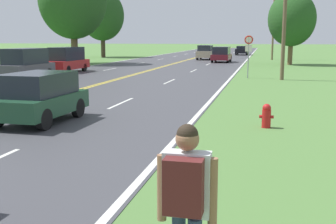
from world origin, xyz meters
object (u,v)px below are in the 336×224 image
(traffic_sign, at_px, (249,46))
(car_black_sedan_horizon, at_px, (242,50))
(fire_hydrant, at_px, (266,116))
(tree_left_verge, at_px, (73,0))
(tree_behind_sign, at_px, (102,15))
(car_red_van_mid_far, at_px, (67,60))
(tree_right_cluster, at_px, (292,19))
(car_champagne_suv_distant, at_px, (205,52))
(car_dark_green_hatchback_approaching, at_px, (39,96))
(car_maroon_van_receding, at_px, (222,54))
(car_dark_grey_van_mid_near, at_px, (26,63))
(hitchhiker_person, at_px, (186,194))

(traffic_sign, bearing_deg, car_black_sedan_horizon, 93.63)
(fire_hydrant, relative_size, tree_left_verge, 0.07)
(tree_behind_sign, xyz_separation_m, car_red_van_mid_far, (7.32, -26.10, -4.78))
(tree_right_cluster, bearing_deg, car_champagne_suv_distant, 139.81)
(car_red_van_mid_far, relative_size, car_champagne_suv_distant, 1.11)
(fire_hydrant, distance_m, tree_behind_sign, 49.66)
(tree_left_verge, xyz_separation_m, car_black_sedan_horizon, (15.84, 27.89, -5.78))
(tree_behind_sign, distance_m, car_champagne_suv_distant, 16.37)
(tree_right_cluster, distance_m, car_dark_green_hatchback_approaching, 33.99)
(fire_hydrant, height_order, car_maroon_van_receding, car_maroon_van_receding)
(car_maroon_van_receding, bearing_deg, car_dark_grey_van_mid_near, -23.66)
(tree_behind_sign, bearing_deg, car_red_van_mid_far, -74.33)
(tree_right_cluster, distance_m, car_red_van_mid_far, 22.68)
(tree_behind_sign, xyz_separation_m, car_maroon_van_receding, (17.69, -9.29, -4.88))
(car_champagne_suv_distant, height_order, car_black_sedan_horizon, car_champagne_suv_distant)
(traffic_sign, relative_size, car_dark_grey_van_mid_near, 0.66)
(traffic_sign, xyz_separation_m, car_dark_green_hatchback_approaching, (-5.83, -16.80, -1.32))
(car_red_van_mid_far, height_order, car_champagne_suv_distant, car_red_van_mid_far)
(car_champagne_suv_distant, bearing_deg, tree_left_verge, -46.26)
(tree_right_cluster, xyz_separation_m, car_black_sedan_horizon, (-6.09, 24.63, -3.77))
(hitchhiker_person, height_order, fire_hydrant, hitchhiker_person)
(hitchhiker_person, bearing_deg, tree_left_verge, 27.12)
(traffic_sign, bearing_deg, fire_hydrant, -85.67)
(fire_hydrant, xyz_separation_m, car_maroon_van_receding, (-4.87, 34.61, 0.53))
(fire_hydrant, xyz_separation_m, tree_behind_sign, (-22.56, 43.90, 5.42))
(tree_behind_sign, height_order, car_champagne_suv_distant, tree_behind_sign)
(fire_hydrant, height_order, car_black_sedan_horizon, car_black_sedan_horizon)
(car_maroon_van_receding, bearing_deg, car_dark_green_hatchback_approaching, -2.10)
(car_dark_green_hatchback_approaching, xyz_separation_m, car_dark_grey_van_mid_near, (-8.34, 12.89, 0.19))
(car_black_sedan_horizon, bearing_deg, tree_right_cluster, 15.82)
(fire_hydrant, xyz_separation_m, car_dark_green_hatchback_approaching, (-7.05, -0.75, 0.46))
(traffic_sign, height_order, car_champagne_suv_distant, traffic_sign)
(tree_right_cluster, height_order, car_champagne_suv_distant, tree_right_cluster)
(tree_right_cluster, xyz_separation_m, car_red_van_mid_far, (-17.56, -13.91, -3.52))
(car_black_sedan_horizon, bearing_deg, car_dark_green_hatchback_approaching, -1.36)
(hitchhiker_person, xyz_separation_m, tree_left_verge, (-18.80, 37.22, 5.43))
(car_dark_grey_van_mid_near, distance_m, car_black_sedan_horizon, 45.71)
(car_maroon_van_receding, xyz_separation_m, car_black_sedan_horizon, (1.10, 21.73, -0.14))
(car_dark_grey_van_mid_near, distance_m, car_maroon_van_receding, 24.82)
(car_black_sedan_horizon, bearing_deg, car_red_van_mid_far, -14.65)
(car_dark_grey_van_mid_near, height_order, car_red_van_mid_far, car_dark_grey_van_mid_near)
(tree_behind_sign, distance_m, tree_right_cluster, 27.74)
(car_maroon_van_receding, relative_size, car_black_sedan_horizon, 0.93)
(traffic_sign, xyz_separation_m, tree_left_verge, (-18.40, 12.41, 4.39))
(car_black_sedan_horizon, bearing_deg, hitchhiker_person, 4.52)
(tree_left_verge, height_order, car_maroon_van_receding, tree_left_verge)
(tree_left_verge, relative_size, tree_behind_sign, 1.14)
(hitchhiker_person, distance_m, car_champagne_suv_distant, 49.17)
(tree_behind_sign, relative_size, car_black_sedan_horizon, 2.07)
(hitchhiker_person, distance_m, tree_left_verge, 42.05)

